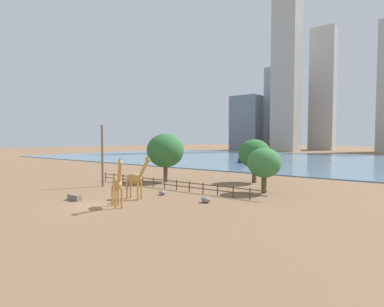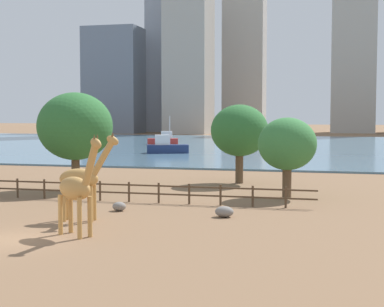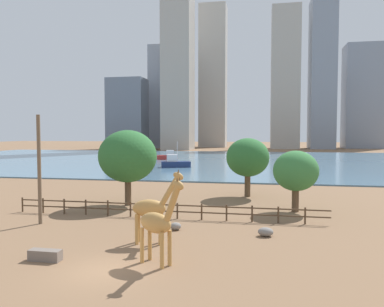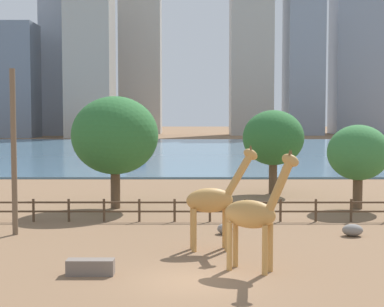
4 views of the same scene
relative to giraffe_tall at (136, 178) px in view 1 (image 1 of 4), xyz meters
The scene contains 18 objects.
ground_plane 75.01m from the giraffe_tall, 90.80° to the left, with size 400.00×400.00×0.00m, color brown.
harbor_water 72.01m from the giraffe_tall, 90.84° to the left, with size 180.00×86.00×0.20m, color slate.
giraffe_tall is the anchor object (origin of this frame).
giraffe_companion 3.94m from the giraffe_tall, 68.92° to the right, with size 2.97×1.95×4.81m.
utility_pole 10.70m from the giraffe_tall, 161.47° to the left, with size 0.28×0.28×8.40m, color brown.
boulder_near_fence 7.93m from the giraffe_tall, 22.85° to the left, with size 1.04×0.81×0.60m, color gray.
boulder_by_pole 4.08m from the giraffe_tall, 78.62° to the left, with size 0.80×0.71×0.54m, color gray.
feeding_trough 6.70m from the giraffe_tall, 139.26° to the right, with size 1.80×0.60×0.60m, color #72665B.
enclosure_fence 7.27m from the giraffe_tall, 101.86° to the left, with size 26.12×0.14×1.30m.
tree_left_large 15.20m from the giraffe_tall, 49.95° to the left, with size 3.98×3.98×5.45m.
tree_center_broad 13.41m from the giraffe_tall, 116.96° to the left, with size 5.61×5.61×7.29m.
tree_right_tall 19.62m from the giraffe_tall, 74.40° to the left, with size 4.70×4.70×6.44m.
boat_tug 50.63m from the giraffe_tall, 101.61° to the left, with size 6.11×3.79×5.17m.
boat_barge 72.92m from the giraffe_tall, 103.54° to the left, with size 5.67×3.24×2.36m.
skyline_tower_needle 142.83m from the giraffe_tall, 102.09° to the left, with size 11.98×13.10×99.96m, color #ADA89E.
skyline_block_central 154.20m from the giraffe_tall, 104.47° to the left, with size 13.15×11.68×47.03m, color #939EAD.
skyline_tower_glass 166.69m from the giraffe_tall, 96.11° to the left, with size 13.08×10.74×69.23m, color #B7B2A8.
skyline_block_wide 141.54m from the giraffe_tall, 111.04° to the left, with size 15.92×10.99×30.31m, color slate.
Camera 1 is at (24.73, -17.24, 6.52)m, focal length 28.00 mm.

